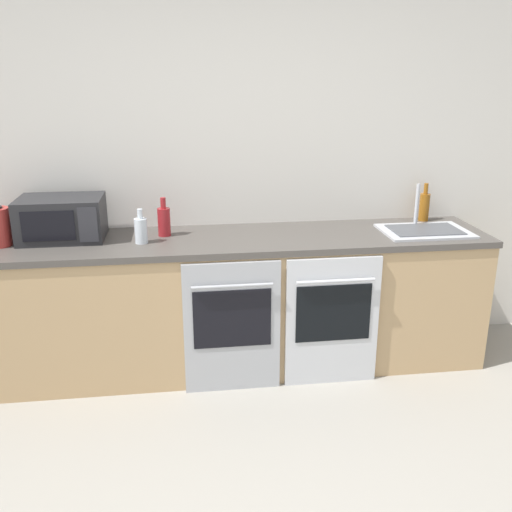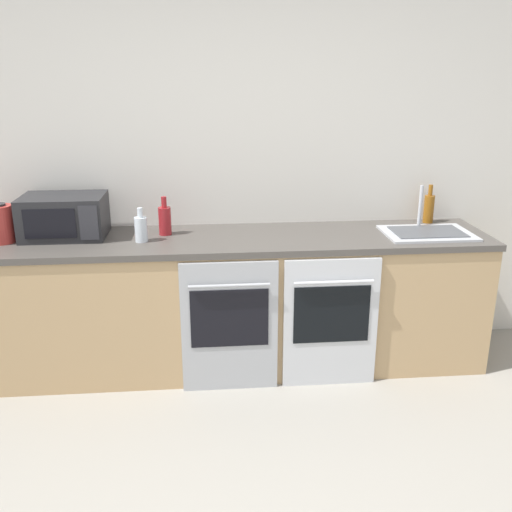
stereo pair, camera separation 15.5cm
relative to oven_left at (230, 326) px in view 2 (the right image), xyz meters
The scene contains 10 objects.
wall_back 1.12m from the oven_left, 84.08° to the left, with size 10.00×0.06×2.60m.
counter_back 0.35m from the oven_left, 78.06° to the left, with size 3.23×0.67×0.89m.
oven_left is the anchor object (origin of this frame).
oven_right 0.62m from the oven_left, ahead, with size 0.58×0.06×0.83m.
microwave 1.25m from the oven_left, 156.47° to the left, with size 0.51×0.36×0.26m.
bottle_clear 0.81m from the oven_left, 151.06° to the left, with size 0.08×0.08×0.21m.
bottle_amber 1.62m from the oven_left, 22.14° to the left, with size 0.07×0.07×0.27m.
bottle_red 0.81m from the oven_left, 131.64° to the left, with size 0.08×0.08×0.25m.
kettle 1.53m from the oven_left, 165.68° to the left, with size 0.16×0.16×0.24m.
sink 1.41m from the oven_left, 12.59° to the left, with size 0.56×0.40×0.29m.
Camera 2 is at (-0.20, -1.62, 1.90)m, focal length 40.00 mm.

